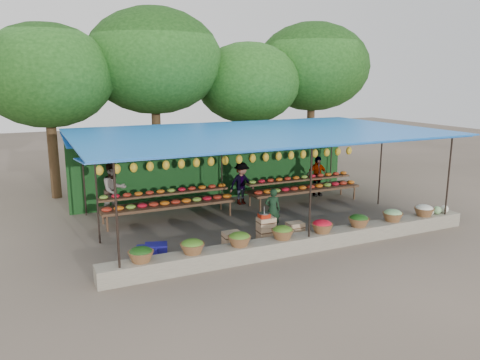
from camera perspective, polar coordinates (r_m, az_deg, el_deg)
name	(u,v)px	position (r m, az deg, el deg)	size (l,w,h in m)	color
ground	(258,221)	(14.71, 2.17, -5.01)	(60.00, 60.00, 0.00)	brown
stone_curb	(306,242)	(12.39, 8.00, -7.51)	(10.60, 0.55, 0.40)	#6A6355
stall_canopy	(257,136)	(14.21, 2.13, 5.42)	(10.80, 6.60, 2.82)	black
produce_baskets	(303,229)	(12.22, 7.65, -5.98)	(8.98, 0.58, 0.34)	brown
netting_backdrop	(219,165)	(17.20, -2.55, 1.82)	(10.60, 0.06, 2.50)	#1B4B1B
tree_row	(203,70)	(19.84, -4.58, 13.21)	(16.51, 5.50, 7.12)	#3B2115
fruit_table_left	(168,201)	(14.88, -8.79, -2.51)	(4.21, 0.95, 0.93)	#45291B
fruit_table_right	(303,186)	(16.90, 7.71, -0.70)	(4.21, 0.95, 0.93)	#45291B
crate_counter	(265,234)	(12.56, 3.08, -6.60)	(2.36, 0.36, 0.77)	tan
weighing_scale	(264,215)	(12.38, 2.96, -4.28)	(0.29, 0.29, 0.31)	#AE220D
vendor_seated	(273,209)	(13.69, 4.00, -3.60)	(0.46, 0.30, 1.26)	#16311C
customer_left	(114,190)	(15.45, -15.11, -1.20)	(0.86, 0.67, 1.77)	slate
customer_mid	(242,183)	(16.49, 0.19, -0.41)	(0.97, 0.55, 1.49)	slate
customer_right	(317,176)	(17.88, 9.36, 0.48)	(0.89, 0.37, 1.52)	slate
blue_crate_front	(147,253)	(11.92, -11.29, -8.69)	(0.52, 0.37, 0.31)	navy
blue_crate_back	(156,250)	(12.01, -10.17, -8.42)	(0.55, 0.39, 0.33)	navy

